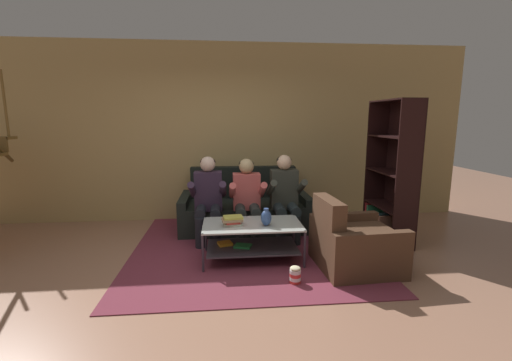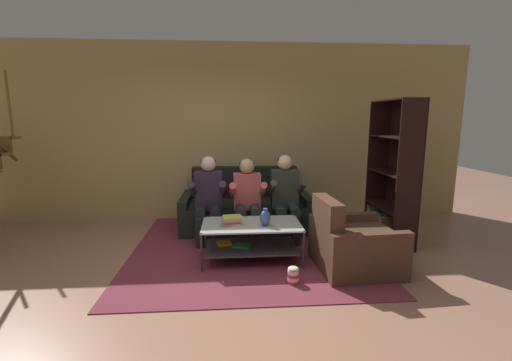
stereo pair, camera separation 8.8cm
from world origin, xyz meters
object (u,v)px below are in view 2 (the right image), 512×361
Objects in this scene: book_stack at (232,220)px; popcorn_tub at (293,275)px; coffee_table at (251,236)px; armchair at (353,245)px; couch at (246,209)px; bookshelf at (392,187)px; person_seated_right at (286,194)px; person_seated_left at (209,196)px; vase at (265,218)px; person_seated_middle at (247,197)px.

popcorn_tub is at bearing -44.63° from book_stack.
coffee_table is 1.19m from armchair.
couch is at bearing 80.46° from book_stack.
couch is 1.35m from book_stack.
couch is 1.01× the size of bookshelf.
person_seated_right is 1.48m from bookshelf.
coffee_table is 0.80m from popcorn_tub.
person_seated_left is 0.83m from book_stack.
couch reaches higher than popcorn_tub.
person_seated_left is 1.07m from vase.
coffee_table is 2.12m from bookshelf.
armchair is at bearing 23.43° from popcorn_tub.
armchair is at bearing -12.30° from book_stack.
bookshelf is at bearing 19.31° from vase.
vase is 1.11× the size of popcorn_tub.
vase is 0.11× the size of bookshelf.
vase is at bearing 165.40° from armchair.
book_stack is 1.42m from armchair.
person_seated_middle reaches higher than couch.
couch is at bearing 125.31° from armchair.
coffee_table is at bearing 152.14° from vase.
vase reaches higher than coffee_table.
person_seated_right is 1.01× the size of coffee_table.
vase is at bearing -114.71° from person_seated_right.
person_seated_middle reaches higher than armchair.
person_seated_middle is at bearing 106.46° from popcorn_tub.
couch is 1.67× the size of coffee_table.
person_seated_right is 5.72× the size of vase.
person_seated_left is 1.00× the size of coffee_table.
bookshelf reaches higher than popcorn_tub.
coffee_table is at bearing 121.34° from popcorn_tub.
bookshelf is 1.33m from armchair.
person_seated_right is at bearing 0.46° from person_seated_middle.
book_stack is at bearing 135.37° from popcorn_tub.
couch reaches higher than book_stack.
person_seated_left reaches higher than armchair.
person_seated_right reaches higher than book_stack.
vase is at bearing -82.90° from couch.
coffee_table is at bearing -89.96° from couch.
person_seated_middle is 0.77m from coffee_table.
popcorn_tub is at bearing -58.66° from coffee_table.
person_seated_left is 2.01m from armchair.
person_seated_right reaches higher than coffee_table.
couch is 10.44× the size of popcorn_tub.
person_seated_middle is 6.07× the size of popcorn_tub.
person_seated_right reaches higher than person_seated_left.
bookshelf is (2.22, 0.60, 0.25)m from book_stack.
bookshelf is (2.54, -0.16, 0.12)m from person_seated_left.
person_seated_right is 0.88m from vase.
person_seated_middle is 1.52m from popcorn_tub.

